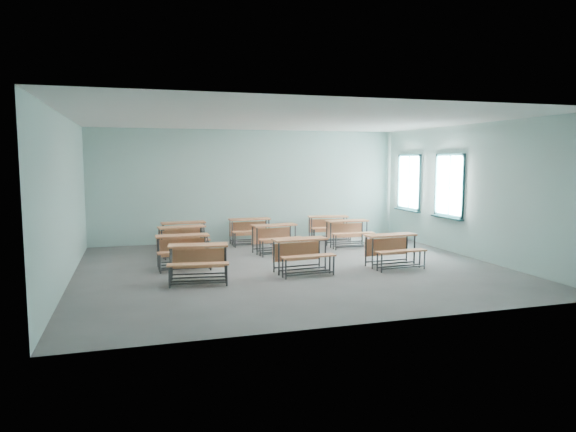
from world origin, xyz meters
name	(u,v)px	position (x,y,z in m)	size (l,w,h in m)	color
room	(294,194)	(0.08, 0.03, 1.60)	(9.04, 8.04, 3.24)	slate
desk_unit_r0c0	(198,257)	(-2.10, -0.72, 0.48)	(1.23, 0.91, 0.71)	#CE764A
desk_unit_r0c1	(302,250)	(0.06, -0.56, 0.48)	(1.20, 0.85, 0.71)	#CE764A
desk_unit_r0c2	(393,245)	(2.16, -0.58, 0.48)	(1.18, 0.82, 0.71)	#CE764A
desk_unit_r1c0	(183,246)	(-2.26, 0.65, 0.48)	(1.16, 0.79, 0.71)	#CE764A
desk_unit_r2c0	(183,236)	(-2.13, 2.16, 0.48)	(1.24, 0.92, 0.71)	#CE764A
desk_unit_r2c1	(276,234)	(0.15, 1.81, 0.48)	(1.23, 0.91, 0.71)	#CE764A
desk_unit_r2c2	(348,229)	(2.28, 2.14, 0.48)	(1.16, 0.79, 0.71)	#CE764A
desk_unit_r3c0	(184,231)	(-2.02, 3.01, 0.48)	(1.18, 0.82, 0.71)	#CE764A
desk_unit_r3c1	(250,227)	(-0.17, 3.30, 0.48)	(1.15, 0.78, 0.71)	#CE764A
desk_unit_r3c2	(329,224)	(2.16, 3.28, 0.48)	(1.23, 0.91, 0.71)	#CE764A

